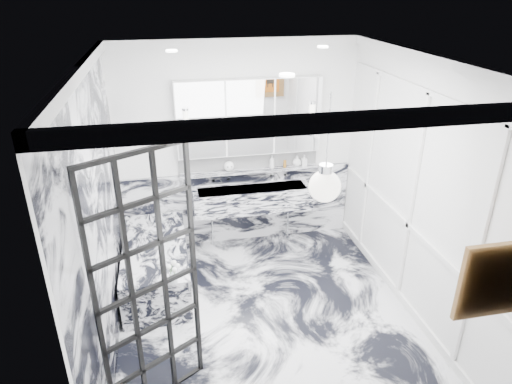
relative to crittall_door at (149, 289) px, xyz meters
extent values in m
plane|color=silver|center=(1.16, 0.82, -1.16)|extent=(3.60, 3.60, 0.00)
plane|color=white|center=(1.16, 0.82, 1.64)|extent=(3.60, 3.60, 0.00)
plane|color=white|center=(1.16, 2.62, 0.24)|extent=(3.60, 0.00, 3.60)
plane|color=white|center=(1.16, -0.98, 0.24)|extent=(3.60, 0.00, 3.60)
plane|color=white|center=(-0.44, 0.82, 0.24)|extent=(0.00, 3.60, 3.60)
plane|color=white|center=(2.76, 0.82, 0.24)|extent=(0.00, 3.60, 3.60)
cube|color=silver|center=(1.16, 2.60, -0.64)|extent=(3.18, 0.05, 1.05)
cube|color=silver|center=(-0.42, 0.82, 0.18)|extent=(0.02, 3.56, 2.68)
cube|color=white|center=(2.74, 0.82, 0.14)|extent=(0.03, 3.40, 2.30)
imported|color=#8C5919|center=(1.62, 2.53, 0.02)|extent=(0.07, 0.07, 0.19)
imported|color=#4C4C51|center=(2.07, 2.53, 0.01)|extent=(0.07, 0.07, 0.16)
imported|color=silver|center=(1.97, 2.53, 0.01)|extent=(0.16, 0.16, 0.16)
sphere|color=white|center=(1.03, 2.53, 0.00)|extent=(0.14, 0.14, 0.14)
cylinder|color=#8C5919|center=(1.80, 2.53, -0.02)|extent=(0.04, 0.04, 0.10)
cylinder|color=silver|center=(0.19, 0.91, -0.55)|extent=(0.09, 0.09, 0.12)
cube|color=#BA5713|center=(2.36, -0.94, 0.41)|extent=(0.48, 0.05, 0.48)
sphere|color=white|center=(1.34, -0.25, 0.90)|extent=(0.23, 0.23, 0.23)
cube|color=silver|center=(1.31, 2.38, -0.43)|extent=(1.60, 0.45, 0.30)
cube|color=silver|center=(1.31, 2.54, -0.09)|extent=(1.90, 0.14, 0.04)
cube|color=white|center=(1.31, 2.61, 0.04)|extent=(1.90, 0.03, 0.23)
cube|color=white|center=(1.31, 2.55, 0.66)|extent=(1.90, 0.16, 1.00)
cylinder|color=white|center=(0.49, 2.45, 0.62)|extent=(0.07, 0.07, 0.40)
cylinder|color=white|center=(2.13, 2.45, 0.62)|extent=(0.07, 0.07, 0.40)
cube|color=silver|center=(-0.01, 1.72, -0.89)|extent=(0.75, 1.65, 0.55)
camera|label=1|loc=(0.25, -3.11, 2.25)|focal=32.00mm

